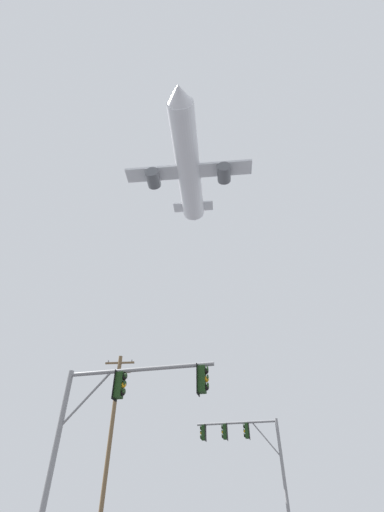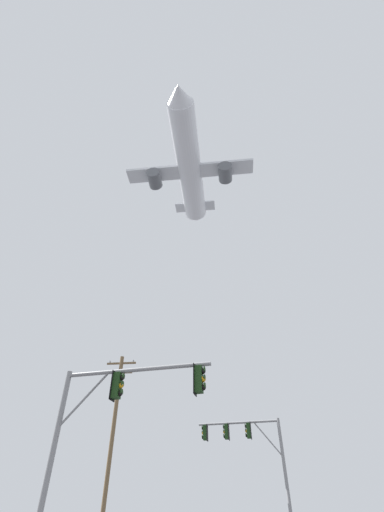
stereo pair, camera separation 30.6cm
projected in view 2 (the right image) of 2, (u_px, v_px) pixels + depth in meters
The scene contains 4 objects.
signal_pole_near at pixel (113, 406), 12.24m from camera, with size 5.65×1.01×5.67m.
signal_pole_far at pixel (248, 444), 22.54m from camera, with size 5.44×1.02×6.38m.
utility_pole at pixel (113, 431), 23.23m from camera, with size 2.20×0.28×10.86m.
airplane at pixel (189, 166), 43.45m from camera, with size 15.89×20.56×5.64m.
Camera 2 is at (0.90, -6.82, 1.18)m, focal length 24.26 mm.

